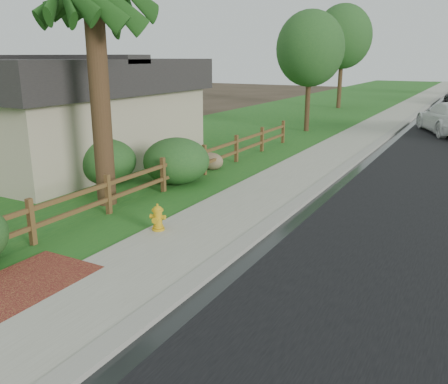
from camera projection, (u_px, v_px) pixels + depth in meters
The scene contains 15 objects.
ground at pixel (157, 293), 8.30m from camera, with size 120.00×120.00×0.00m, color #34291C.
curb at pixel (425, 108), 37.61m from camera, with size 0.40×90.00×0.12m, color gray.
wet_gutter at pixel (430, 109), 37.46m from camera, with size 0.50×90.00×0.00m, color black.
sidewalk at pixel (408, 107), 38.21m from camera, with size 2.20×90.00×0.10m, color gray.
grass_strip at pixel (384, 106), 39.10m from camera, with size 1.60×90.00×0.06m, color #17531D.
lawn_near at pixel (322, 103), 41.50m from camera, with size 9.00×90.00×0.04m, color #17531D.
brick_patch at pixel (24, 285), 8.46m from camera, with size 1.60×2.40×0.11m, color maroon.
ranch_fence at pixel (185, 166), 15.19m from camera, with size 0.12×16.92×1.10m.
house at pixel (36, 107), 18.71m from camera, with size 10.60×9.60×4.05m.
fire_hydrant at pixel (158, 218), 10.95m from camera, with size 0.42×0.34×0.64m.
boulder at pixel (211, 161), 17.23m from camera, with size 0.96×0.72×0.64m, color brown.
shrub_b at pixel (176, 161), 15.26m from camera, with size 2.14×2.14×1.50m, color #163F1C.
shrub_c at pixel (105, 161), 15.36m from camera, with size 1.99×1.99×1.44m, color #163F1C.
tree_near_left at pixel (310, 49), 24.91m from camera, with size 3.59×3.59×6.37m.
tree_mid_left at pixel (343, 37), 36.31m from camera, with size 4.41×4.41×7.88m.
Camera 1 is at (4.62, -6.01, 3.99)m, focal length 38.00 mm.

